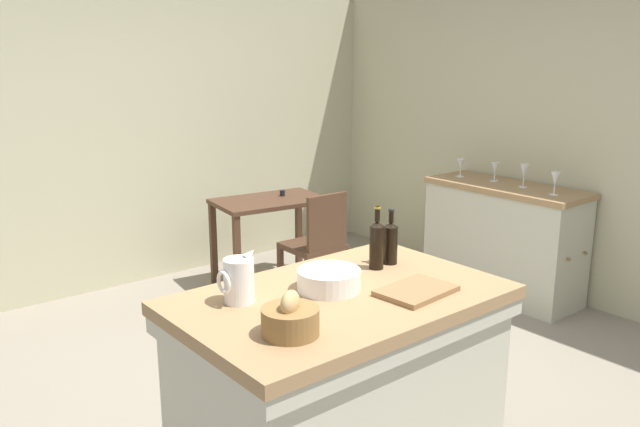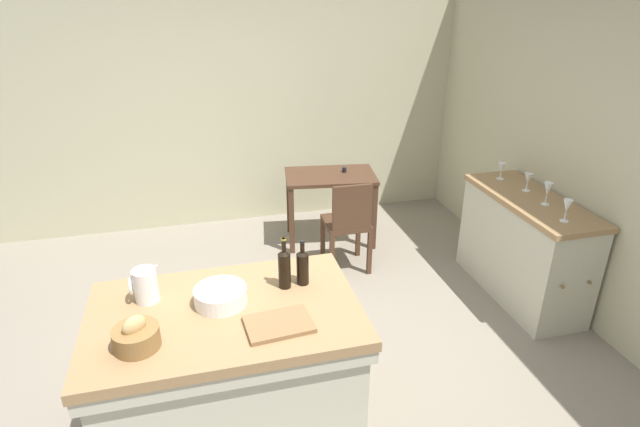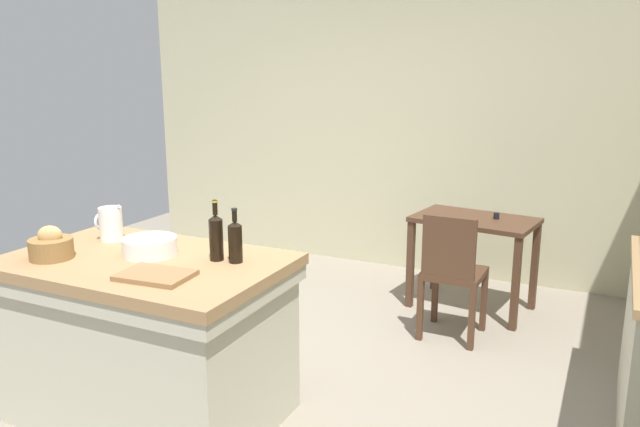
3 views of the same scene
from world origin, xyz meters
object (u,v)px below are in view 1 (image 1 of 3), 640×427
at_px(island_table, 340,377).
at_px(writing_desk, 270,213).
at_px(side_cabinet, 503,240).
at_px(wash_bowl, 329,280).
at_px(bread_basket, 290,319).
at_px(wine_bottle_amber, 377,244).
at_px(wine_glass_middle, 495,169).
at_px(pitcher, 239,280).
at_px(wooden_chair, 317,244).
at_px(wine_glass_left, 524,172).
at_px(wine_glass_far_left, 555,179).
at_px(cutting_board, 416,291).
at_px(wine_glass_right, 461,165).
at_px(wine_bottle_dark, 391,242).

bearing_deg(island_table, writing_desk, 61.97).
relative_size(side_cabinet, wash_bowl, 4.52).
height_order(bread_basket, wine_bottle_amber, wine_bottle_amber).
bearing_deg(wine_glass_middle, island_table, -157.46).
distance_m(pitcher, bread_basket, 0.40).
relative_size(wooden_chair, wine_glass_left, 4.97).
height_order(bread_basket, wine_glass_left, wine_glass_left).
height_order(wooden_chair, wine_glass_far_left, wine_glass_far_left).
relative_size(wooden_chair, wash_bowl, 3.15).
bearing_deg(cutting_board, wine_bottle_amber, 74.33).
bearing_deg(pitcher, wine_glass_right, 21.92).
relative_size(side_cabinet, wine_bottle_amber, 4.10).
distance_m(cutting_board, wine_glass_middle, 2.67).
height_order(island_table, wooden_chair, wooden_chair).
distance_m(island_table, wash_bowl, 0.46).
distance_m(wine_bottle_dark, wine_bottle_amber, 0.11).
bearing_deg(wine_bottle_amber, writing_desk, 68.09).
distance_m(side_cabinet, wooden_chair, 1.53).
distance_m(wash_bowl, wine_glass_right, 2.88).
bearing_deg(wash_bowl, island_table, -80.16).
bearing_deg(cutting_board, side_cabinet, 26.36).
relative_size(island_table, wine_glass_middle, 9.57).
relative_size(cutting_board, wine_glass_middle, 2.21).
height_order(wine_bottle_amber, wine_glass_middle, wine_bottle_amber).
bearing_deg(cutting_board, wine_glass_right, 34.95).
relative_size(bread_basket, cutting_board, 0.66).
xyz_separation_m(island_table, wine_glass_left, (2.57, 0.79, 0.55)).
bearing_deg(cutting_board, wooden_chair, 62.93).
relative_size(wine_glass_left, wine_glass_middle, 1.20).
distance_m(writing_desk, wine_bottle_amber, 2.38).
xyz_separation_m(side_cabinet, cutting_board, (-2.30, -1.14, 0.45)).
bearing_deg(bread_basket, wine_glass_left, 18.31).
relative_size(wash_bowl, wine_glass_left, 1.57).
distance_m(wooden_chair, wine_glass_middle, 1.59).
bearing_deg(island_table, cutting_board, -39.33).
height_order(island_table, wine_bottle_dark, wine_bottle_dark).
xyz_separation_m(side_cabinet, writing_desk, (-1.32, 1.39, 0.16)).
xyz_separation_m(cutting_board, wine_bottle_dark, (0.21, 0.37, 0.10)).
height_order(writing_desk, wash_bowl, wash_bowl).
xyz_separation_m(bread_basket, wine_bottle_amber, (0.79, 0.35, 0.07)).
distance_m(wash_bowl, cutting_board, 0.39).
bearing_deg(island_table, wine_glass_middle, 22.54).
bearing_deg(cutting_board, bread_basket, 179.26).
xyz_separation_m(pitcher, wine_glass_middle, (3.00, 0.88, 0.02)).
height_order(wooden_chair, pitcher, pitcher).
relative_size(pitcher, wash_bowl, 0.82).
xyz_separation_m(pitcher, wine_bottle_dark, (0.87, -0.04, 0.01)).
relative_size(pitcher, wine_bottle_dark, 0.83).
xyz_separation_m(wooden_chair, cutting_board, (-0.97, -1.89, 0.41)).
bearing_deg(pitcher, wooden_chair, 42.25).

